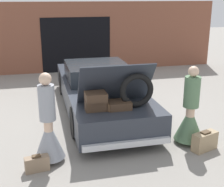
% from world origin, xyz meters
% --- Properties ---
extents(ground_plane, '(40.00, 40.00, 0.00)m').
position_xyz_m(ground_plane, '(0.00, 0.00, 0.00)').
color(ground_plane, gray).
extents(garage_wall_back, '(12.00, 0.14, 2.80)m').
position_xyz_m(garage_wall_back, '(0.00, 4.79, 1.39)').
color(garage_wall_back, brown).
rests_on(garage_wall_back, ground_plane).
extents(car, '(1.91, 5.47, 1.72)m').
position_xyz_m(car, '(0.00, -0.01, 0.58)').
color(car, '#2D333D').
rests_on(car, ground_plane).
extents(person_left, '(0.57, 0.57, 1.74)m').
position_xyz_m(person_left, '(-1.47, -2.52, 0.63)').
color(person_left, beige).
rests_on(person_left, ground_plane).
extents(person_right, '(0.63, 0.63, 1.68)m').
position_xyz_m(person_right, '(1.47, -2.41, 0.60)').
color(person_right, beige).
rests_on(person_right, ground_plane).
extents(suitcase_beside_left_person, '(0.45, 0.23, 0.31)m').
position_xyz_m(suitcase_beside_left_person, '(-1.72, -2.83, 0.14)').
color(suitcase_beside_left_person, '#8C7259').
rests_on(suitcase_beside_left_person, ground_plane).
extents(suitcase_beside_right_person, '(0.60, 0.39, 0.41)m').
position_xyz_m(suitcase_beside_right_person, '(1.63, -2.81, 0.19)').
color(suitcase_beside_right_person, '#9E8460').
rests_on(suitcase_beside_right_person, ground_plane).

